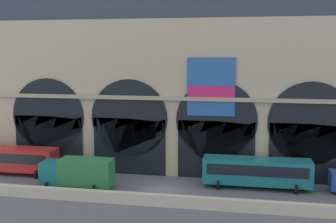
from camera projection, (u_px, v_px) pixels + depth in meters
ground_plane at (163, 190)px, 42.25m from camera, size 200.00×200.00×0.00m
quay_parapet_wall at (154, 200)px, 37.92m from camera, size 90.00×0.70×1.08m
station_building at (176, 83)px, 48.09m from camera, size 51.49×5.47×21.53m
bus_west at (10, 159)px, 47.77m from camera, size 11.00×3.25×3.10m
box_truck_midwest at (78, 172)px, 42.76m from camera, size 7.50×2.91×3.12m
bus_mideast at (257, 171)px, 42.69m from camera, size 11.00×3.25×3.10m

